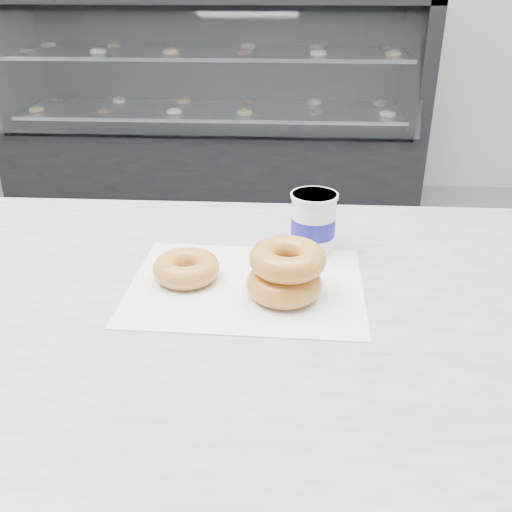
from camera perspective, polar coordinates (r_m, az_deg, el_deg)
The scene contains 7 objects.
ground at distance 1.89m, azimuth -12.26°, elevation -18.17°, with size 5.00×5.00×0.00m, color gray.
counter at distance 1.19m, azimuth -22.29°, elevation -22.32°, with size 3.06×0.76×0.90m.
display_case at distance 3.53m, azimuth -4.22°, elevation 12.98°, with size 2.40×0.74×1.25m.
wax_paper at distance 0.84m, azimuth -0.99°, elevation -2.97°, with size 0.34×0.26×0.00m, color white.
donut_single at distance 0.85m, azimuth -6.98°, elevation -1.20°, with size 0.10×0.10×0.03m, color orange.
donut_stack at distance 0.80m, azimuth 3.01°, elevation -1.55°, with size 0.13×0.13×0.08m.
coffee_cup at distance 0.92m, azimuth 5.74°, elevation 3.32°, with size 0.08×0.08×0.10m.
Camera 1 is at (0.46, -1.28, 1.31)m, focal length 40.00 mm.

